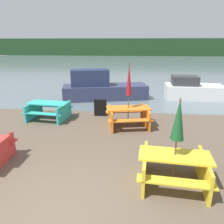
# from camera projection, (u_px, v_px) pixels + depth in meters

# --- Properties ---
(ground_plane) EXTENTS (60.00, 60.00, 0.00)m
(ground_plane) POSITION_uv_depth(u_px,v_px,m) (56.00, 213.00, 4.21)
(ground_plane) COLOR brown
(water) EXTENTS (60.00, 50.00, 0.00)m
(water) POSITION_uv_depth(u_px,v_px,m) (125.00, 63.00, 34.04)
(water) COLOR slate
(water) RESTS_ON ground_plane
(far_treeline) EXTENTS (80.00, 1.60, 4.00)m
(far_treeline) POSITION_uv_depth(u_px,v_px,m) (128.00, 47.00, 52.38)
(far_treeline) COLOR #1E3D1E
(far_treeline) RESTS_ON water
(picnic_table_yellow) EXTENTS (1.71, 1.51, 0.74)m
(picnic_table_yellow) POSITION_uv_depth(u_px,v_px,m) (174.00, 166.00, 4.99)
(picnic_table_yellow) COLOR yellow
(picnic_table_yellow) RESTS_ON ground_plane
(picnic_table_orange) EXTENTS (1.88, 1.68, 0.77)m
(picnic_table_orange) POSITION_uv_depth(u_px,v_px,m) (128.00, 115.00, 8.41)
(picnic_table_orange) COLOR orange
(picnic_table_orange) RESTS_ON ground_plane
(picnic_table_teal) EXTENTS (1.82, 1.55, 0.73)m
(picnic_table_teal) POSITION_uv_depth(u_px,v_px,m) (49.00, 109.00, 9.26)
(picnic_table_teal) COLOR #33B7A8
(picnic_table_teal) RESTS_ON ground_plane
(umbrella_crimson) EXTENTS (0.21, 0.21, 2.46)m
(umbrella_crimson) POSITION_uv_depth(u_px,v_px,m) (129.00, 80.00, 8.00)
(umbrella_crimson) COLOR brown
(umbrella_crimson) RESTS_ON ground_plane
(umbrella_darkgreen) EXTENTS (0.30, 0.30, 2.04)m
(umbrella_darkgreen) POSITION_uv_depth(u_px,v_px,m) (178.00, 120.00, 4.64)
(umbrella_darkgreen) COLOR brown
(umbrella_darkgreen) RESTS_ON ground_plane
(boat) EXTENTS (4.98, 2.54, 1.70)m
(boat) POSITION_uv_depth(u_px,v_px,m) (101.00, 88.00, 12.53)
(boat) COLOR #333856
(boat) RESTS_ON water
(boat_second) EXTENTS (3.32, 1.71, 1.28)m
(boat_second) POSITION_uv_depth(u_px,v_px,m) (192.00, 90.00, 12.76)
(boat_second) COLOR silver
(boat_second) RESTS_ON water
(signboard) EXTENTS (0.55, 0.08, 0.75)m
(signboard) POSITION_uv_depth(u_px,v_px,m) (100.00, 108.00, 9.66)
(signboard) COLOR black
(signboard) RESTS_ON ground_plane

